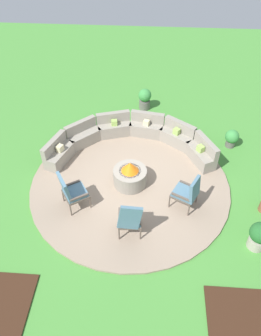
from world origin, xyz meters
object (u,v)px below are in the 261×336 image
at_px(fire_pit, 130,175).
at_px(lounge_chair_front_left, 71,191).
at_px(curved_stone_bench, 130,138).
at_px(lounge_chair_back_left, 188,192).
at_px(potted_plant_3, 145,98).
at_px(potted_plant_1, 232,138).
at_px(potted_plant_2, 259,236).
at_px(lounge_chair_front_right, 130,218).

bearing_deg(fire_pit, lounge_chair_front_left, -146.85).
height_order(fire_pit, lounge_chair_front_left, lounge_chair_front_left).
bearing_deg(curved_stone_bench, lounge_chair_back_left, -55.72).
relative_size(lounge_chair_front_left, potted_plant_3, 1.49).
xyz_separation_m(potted_plant_1, potted_plant_2, (0.04, -3.73, 0.09)).
relative_size(fire_pit, potted_plant_2, 1.19).
relative_size(potted_plant_2, potted_plant_3, 1.00).
bearing_deg(potted_plant_2, lounge_chair_front_left, 168.99).
distance_m(curved_stone_bench, potted_plant_1, 3.19).
relative_size(curved_stone_bench, potted_plant_1, 8.37).
bearing_deg(lounge_chair_back_left, lounge_chair_front_right, 151.74).
bearing_deg(potted_plant_3, fire_pit, -93.74).
bearing_deg(lounge_chair_front_left, lounge_chair_front_right, 30.70).
distance_m(potted_plant_1, potted_plant_3, 3.45).
height_order(lounge_chair_back_left, potted_plant_3, lounge_chair_back_left).
bearing_deg(fire_pit, lounge_chair_front_right, -86.16).
relative_size(fire_pit, potted_plant_1, 1.54).
bearing_deg(potted_plant_2, potted_plant_1, 90.68).
distance_m(curved_stone_bench, lounge_chair_back_left, 2.89).
distance_m(potted_plant_2, potted_plant_3, 6.39).
distance_m(lounge_chair_front_left, potted_plant_1, 5.32).
relative_size(lounge_chair_front_right, potted_plant_1, 1.96).
relative_size(curved_stone_bench, lounge_chair_front_right, 4.28).
bearing_deg(lounge_chair_back_left, fire_pit, 91.65).
height_order(potted_plant_2, potted_plant_3, potted_plant_2).
xyz_separation_m(lounge_chair_front_left, potted_plant_2, (4.53, -0.88, -0.21)).
xyz_separation_m(curved_stone_bench, lounge_chair_back_left, (1.62, -2.38, 0.24)).
xyz_separation_m(fire_pit, lounge_chair_front_left, (-1.42, -0.92, 0.27)).
bearing_deg(lounge_chair_back_left, lounge_chair_front_left, 121.15).
relative_size(fire_pit, lounge_chair_back_left, 0.91).
bearing_deg(lounge_chair_front_left, potted_plant_2, 46.23).
bearing_deg(lounge_chair_back_left, curved_stone_bench, 61.58).
height_order(lounge_chair_front_left, potted_plant_2, lounge_chair_front_left).
height_order(lounge_chair_front_left, lounge_chair_front_right, lounge_chair_front_right).
xyz_separation_m(lounge_chair_front_right, lounge_chair_back_left, (1.40, 0.96, -0.04)).
distance_m(lounge_chair_front_right, potted_plant_1, 4.68).
distance_m(lounge_chair_front_left, lounge_chair_front_right, 1.71).
relative_size(lounge_chair_back_left, potted_plant_3, 1.32).
xyz_separation_m(curved_stone_bench, potted_plant_3, (0.36, 2.26, 0.05)).
distance_m(fire_pit, lounge_chair_back_left, 1.70).
xyz_separation_m(lounge_chair_front_left, lounge_chair_front_right, (1.53, -0.76, 0.00)).
xyz_separation_m(curved_stone_bench, lounge_chair_front_left, (-1.31, -2.57, 0.27)).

